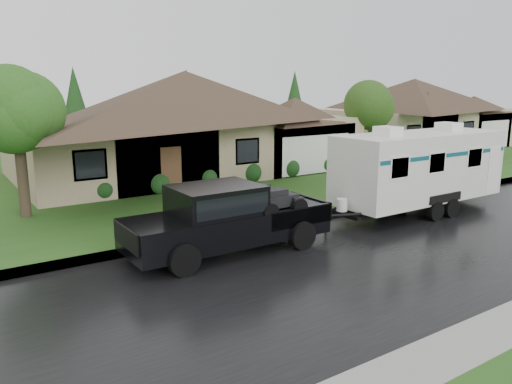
# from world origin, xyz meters

# --- Properties ---
(ground) EXTENTS (140.00, 140.00, 0.00)m
(ground) POSITION_xyz_m (0.00, 0.00, 0.00)
(ground) COLOR #25571B
(ground) RESTS_ON ground
(road) EXTENTS (140.00, 8.00, 0.01)m
(road) POSITION_xyz_m (0.00, -2.00, 0.01)
(road) COLOR black
(road) RESTS_ON ground
(curb) EXTENTS (140.00, 0.50, 0.15)m
(curb) POSITION_xyz_m (0.00, 2.25, 0.07)
(curb) COLOR gray
(curb) RESTS_ON ground
(lawn) EXTENTS (140.00, 26.00, 0.15)m
(lawn) POSITION_xyz_m (0.00, 15.00, 0.07)
(lawn) COLOR #25571B
(lawn) RESTS_ON ground
(house_main) EXTENTS (19.44, 10.80, 6.90)m
(house_main) POSITION_xyz_m (2.29, 13.84, 3.59)
(house_main) COLOR tan
(house_main) RESTS_ON lawn
(house_neighbor) EXTENTS (15.12, 9.72, 6.45)m
(house_neighbor) POSITION_xyz_m (22.27, 14.34, 3.32)
(house_neighbor) COLOR tan
(house_neighbor) RESTS_ON lawn
(tree_left_green) EXTENTS (3.40, 3.40, 5.63)m
(tree_left_green) POSITION_xyz_m (-7.57, 8.12, 4.06)
(tree_left_green) COLOR #382B1E
(tree_left_green) RESTS_ON lawn
(tree_right_green) EXTENTS (3.01, 3.01, 4.98)m
(tree_right_green) POSITION_xyz_m (11.83, 9.23, 3.60)
(tree_right_green) COLOR #382B1E
(tree_right_green) RESTS_ON lawn
(shrub_row) EXTENTS (13.60, 1.00, 1.00)m
(shrub_row) POSITION_xyz_m (2.00, 9.30, 0.65)
(shrub_row) COLOR #143814
(shrub_row) RESTS_ON lawn
(pickup_truck) EXTENTS (6.32, 2.40, 2.11)m
(pickup_truck) POSITION_xyz_m (-3.21, 0.77, 1.13)
(pickup_truck) COLOR black
(pickup_truck) RESTS_ON ground
(travel_trailer) EXTENTS (7.79, 2.74, 3.50)m
(travel_trailer) POSITION_xyz_m (5.61, 0.77, 1.85)
(travel_trailer) COLOR silver
(travel_trailer) RESTS_ON ground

